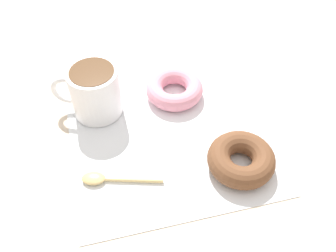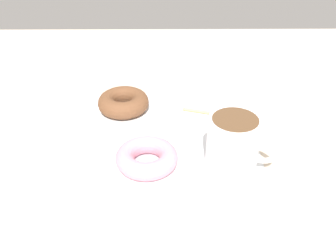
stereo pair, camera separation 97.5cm
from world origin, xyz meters
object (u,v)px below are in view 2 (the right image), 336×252
at_px(donut_near_cup, 123,102).
at_px(spoon, 226,115).
at_px(donut_far, 147,158).
at_px(coffee_cup, 234,142).

relative_size(donut_near_cup, spoon, 0.85).
distance_m(donut_near_cup, donut_far, 0.19).
bearing_deg(coffee_cup, spoon, 175.70).
bearing_deg(spoon, coffee_cup, -4.30).
height_order(coffee_cup, donut_near_cup, coffee_cup).
xyz_separation_m(donut_far, spoon, (-0.15, 0.15, -0.01)).
height_order(donut_near_cup, spoon, donut_near_cup).
relative_size(coffee_cup, donut_far, 1.12).
distance_m(donut_far, spoon, 0.22).
distance_m(coffee_cup, donut_far, 0.14).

